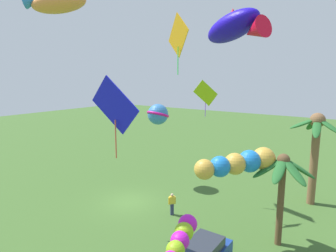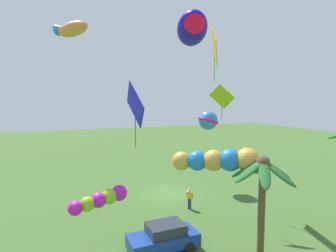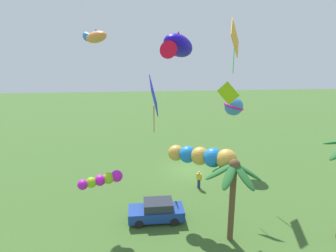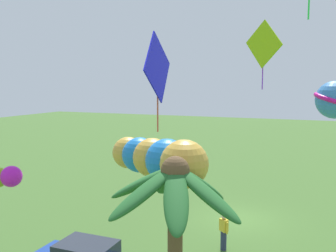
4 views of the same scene
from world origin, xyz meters
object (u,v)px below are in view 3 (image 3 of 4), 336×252
at_px(palm_tree_1, 233,179).
at_px(kite_tube_2, 102,180).
at_px(kite_tube_5, 203,156).
at_px(spectator_0, 199,180).
at_px(parked_car_0, 157,211).
at_px(kite_diamond_4, 228,94).
at_px(kite_diamond_7, 154,97).
at_px(kite_fish_6, 177,46).
at_px(kite_ball_1, 234,106).
at_px(kite_diamond_0, 235,39).
at_px(kite_fish_3, 95,37).

bearing_deg(palm_tree_1, kite_tube_2, -11.66).
bearing_deg(kite_tube_5, spectator_0, -99.86).
xyz_separation_m(parked_car_0, kite_tube_2, (3.51, 0.92, 3.00)).
bearing_deg(palm_tree_1, kite_tube_5, -55.64).
xyz_separation_m(kite_diamond_4, kite_diamond_7, (5.52, -3.10, -0.62)).
relative_size(palm_tree_1, kite_diamond_4, 2.19).
relative_size(parked_car_0, kite_fish_6, 1.01).
bearing_deg(palm_tree_1, kite_ball_1, -107.86).
distance_m(palm_tree_1, kite_fish_6, 8.64).
bearing_deg(kite_diamond_7, spectator_0, 158.23).
height_order(palm_tree_1, kite_tube_2, palm_tree_1).
xyz_separation_m(kite_tube_2, kite_diamond_7, (-3.71, -7.04, 4.22)).
distance_m(kite_diamond_0, kite_fish_3, 11.32).
bearing_deg(kite_diamond_4, kite_tube_2, 23.12).
bearing_deg(palm_tree_1, spectator_0, -85.84).
distance_m(parked_car_0, kite_diamond_7, 9.47).
relative_size(spectator_0, kite_diamond_0, 0.35).
distance_m(kite_diamond_0, kite_tube_5, 10.96).
xyz_separation_m(kite_ball_1, kite_diamond_7, (8.07, 2.91, 1.53)).
height_order(kite_ball_1, kite_diamond_7, kite_diamond_7).
distance_m(parked_car_0, kite_fish_3, 13.65).
xyz_separation_m(kite_diamond_0, kite_tube_5, (3.92, 6.67, -7.76)).
distance_m(kite_tube_2, kite_diamond_7, 9.00).
distance_m(kite_tube_2, kite_fish_3, 10.76).
relative_size(kite_diamond_0, kite_tube_5, 1.08).
relative_size(kite_diamond_4, kite_tube_5, 0.60).
bearing_deg(kite_diamond_4, kite_fish_6, 40.52).
height_order(kite_fish_3, kite_diamond_4, kite_fish_3).
bearing_deg(kite_ball_1, kite_fish_6, 54.53).
distance_m(palm_tree_1, kite_tube_5, 2.61).
bearing_deg(spectator_0, kite_diamond_7, -21.77).
distance_m(kite_tube_2, kite_diamond_4, 11.14).
distance_m(kite_fish_6, kite_diamond_7, 8.04).
bearing_deg(kite_fish_3, kite_fish_6, 134.13).
bearing_deg(kite_diamond_0, parked_car_0, 41.15).
bearing_deg(kite_fish_6, kite_diamond_7, -80.99).
bearing_deg(kite_fish_6, spectator_0, -116.85).
distance_m(kite_fish_3, kite_fish_6, 7.94).
height_order(kite_diamond_0, kite_tube_2, kite_diamond_0).
bearing_deg(kite_fish_3, spectator_0, 177.88).
height_order(palm_tree_1, kite_diamond_0, kite_diamond_0).
xyz_separation_m(kite_tube_5, kite_diamond_7, (2.92, -6.63, 3.03)).
relative_size(palm_tree_1, kite_fish_6, 1.42).
height_order(kite_ball_1, kite_fish_6, kite_fish_6).
relative_size(palm_tree_1, spectator_0, 3.44).
relative_size(kite_diamond_0, kite_fish_6, 1.17).
relative_size(kite_ball_1, kite_tube_2, 0.84).
distance_m(spectator_0, kite_tube_5, 6.63).
bearing_deg(kite_tube_5, kite_fish_3, -36.49).
xyz_separation_m(spectator_0, kite_diamond_4, (-1.71, 1.58, 7.77)).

